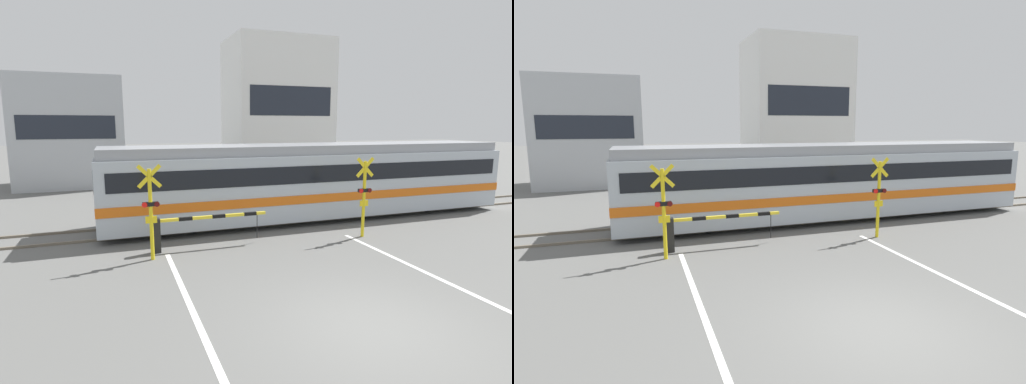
% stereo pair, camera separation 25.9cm
% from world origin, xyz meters
% --- Properties ---
extents(ground_plane, '(160.00, 160.00, 0.00)m').
position_xyz_m(ground_plane, '(0.00, 0.00, 0.00)').
color(ground_plane, '#60605E').
extents(rail_track_near, '(50.00, 0.10, 0.08)m').
position_xyz_m(rail_track_near, '(0.00, 7.99, 0.04)').
color(rail_track_near, '#6B6051').
rests_on(rail_track_near, ground_plane).
extents(rail_track_far, '(50.00, 0.10, 0.08)m').
position_xyz_m(rail_track_far, '(0.00, 9.42, 0.04)').
color(rail_track_far, '#6B6051').
rests_on(rail_track_far, ground_plane).
extents(road_stripe_left, '(0.14, 9.79, 0.01)m').
position_xyz_m(road_stripe_left, '(-3.09, 0.89, 0.00)').
color(road_stripe_left, white).
rests_on(road_stripe_left, ground_plane).
extents(road_stripe_right, '(0.14, 9.79, 0.01)m').
position_xyz_m(road_stripe_right, '(3.09, 0.89, 0.00)').
color(road_stripe_right, white).
rests_on(road_stripe_right, ground_plane).
extents(commuter_train, '(16.92, 3.03, 3.05)m').
position_xyz_m(commuter_train, '(3.37, 8.70, 1.64)').
color(commuter_train, '#ADB7C1').
rests_on(commuter_train, ground_plane).
extents(crossing_barrier_near, '(3.59, 0.20, 1.05)m').
position_xyz_m(crossing_barrier_near, '(-2.43, 6.09, 0.75)').
color(crossing_barrier_near, black).
rests_on(crossing_barrier_near, ground_plane).
extents(crossing_barrier_far, '(3.59, 0.20, 1.05)m').
position_xyz_m(crossing_barrier_far, '(2.43, 11.47, 0.75)').
color(crossing_barrier_far, black).
rests_on(crossing_barrier_far, ground_plane).
extents(crossing_signal_left, '(0.68, 0.15, 2.75)m').
position_xyz_m(crossing_signal_left, '(-3.54, 5.48, 1.51)').
color(crossing_signal_left, yellow).
rests_on(crossing_signal_left, ground_plane).
extents(crossing_signal_right, '(0.68, 0.15, 2.75)m').
position_xyz_m(crossing_signal_right, '(3.54, 5.48, 1.51)').
color(crossing_signal_right, yellow).
rests_on(crossing_signal_right, ground_plane).
extents(pedestrian, '(0.38, 0.23, 1.75)m').
position_xyz_m(pedestrian, '(0.80, 15.02, 1.02)').
color(pedestrian, '#23232D').
rests_on(pedestrian, ground_plane).
extents(building_left_of_street, '(6.21, 5.20, 6.72)m').
position_xyz_m(building_left_of_street, '(-6.79, 22.09, 3.36)').
color(building_left_of_street, '#B2B7BC').
rests_on(building_left_of_street, ground_plane).
extents(building_right_of_street, '(7.17, 5.20, 9.90)m').
position_xyz_m(building_right_of_street, '(7.27, 22.09, 4.95)').
color(building_right_of_street, white).
rests_on(building_right_of_street, ground_plane).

